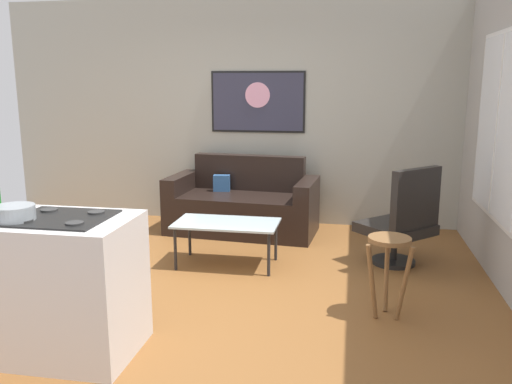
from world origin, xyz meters
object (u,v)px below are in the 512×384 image
Objects in this scene: coffee_table at (227,226)px; mixing_bowl at (14,214)px; armchair at (403,221)px; wall_painting at (258,102)px; bar_stool at (389,255)px; couch at (243,206)px.

coffee_table is 3.96× the size of mixing_bowl.
mixing_bowl is (-2.57, -2.25, 0.51)m from armchair.
wall_painting is (0.89, 3.68, 0.56)m from mixing_bowl.
armchair is at bearing 41.17° from mixing_bowl.
coffee_table is at bearing -170.55° from armchair.
armchair is 3.46m from mixing_bowl.
wall_painting reaches higher than coffee_table.
armchair is at bearing 9.45° from coffee_table.
bar_stool is 2.63m from mixing_bowl.
wall_painting is (-1.48, 2.63, 1.04)m from bar_stool.
bar_stool is 0.54× the size of wall_painting.
couch is 1.33m from wall_painting.
armchair is 0.84× the size of wall_painting.
mixing_bowl is (-0.80, -3.18, 0.66)m from couch.
armchair is 3.90× the size of mixing_bowl.
armchair is 2.46m from wall_painting.
mixing_bowl is at bearing -156.08° from bar_stool.
coffee_table is 1.58× the size of bar_stool.
mixing_bowl is (-2.37, -1.05, 0.48)m from bar_stool.
armchair is at bearing -27.55° from couch.
armchair reaches higher than couch.
mixing_bowl reaches higher than armchair.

